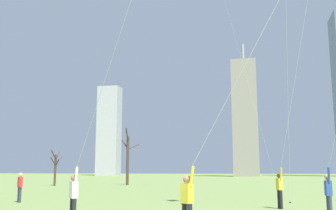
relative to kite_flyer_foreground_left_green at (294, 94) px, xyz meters
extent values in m
cylinder|color=black|center=(-0.77, 1.62, -4.67)|extent=(0.14, 0.14, 0.85)
cylinder|color=black|center=(-0.69, 1.42, -4.67)|extent=(0.14, 0.14, 0.85)
cube|color=yellow|center=(-0.73, 1.52, -3.97)|extent=(0.31, 0.39, 0.54)
sphere|color=brown|center=(-0.73, 1.52, -3.58)|extent=(0.22, 0.22, 0.22)
cylinder|color=yellow|center=(-0.81, 1.71, -4.00)|extent=(0.09, 0.09, 0.55)
cylinder|color=yellow|center=(-0.65, 1.33, -3.50)|extent=(0.16, 0.22, 0.56)
cube|color=white|center=(-7.70, -5.55, -3.97)|extent=(0.38, 0.38, 0.54)
sphere|color=#9E7051|center=(-7.70, -5.55, -3.58)|extent=(0.22, 0.22, 0.22)
cylinder|color=white|center=(-7.84, -5.40, -4.00)|extent=(0.09, 0.09, 0.55)
cylinder|color=white|center=(-7.55, -5.71, -3.50)|extent=(0.20, 0.21, 0.56)
cylinder|color=#33384C|center=(0.75, -2.22, -4.67)|extent=(0.14, 0.14, 0.85)
cylinder|color=#33384C|center=(0.77, -2.44, -4.67)|extent=(0.14, 0.14, 0.85)
cube|color=#2D4CA5|center=(0.76, -2.33, -3.97)|extent=(0.22, 0.35, 0.54)
sphere|color=tan|center=(0.76, -2.33, -3.58)|extent=(0.22, 0.22, 0.22)
cylinder|color=#2D4CA5|center=(0.74, -2.12, -4.00)|extent=(0.09, 0.09, 0.55)
cylinder|color=#2D4CA5|center=(0.77, -2.54, -3.50)|extent=(0.10, 0.21, 0.56)
cube|color=yellow|center=(-3.70, -6.78, -3.97)|extent=(0.39, 0.37, 0.54)
sphere|color=#9E7051|center=(-3.70, -6.78, -3.58)|extent=(0.22, 0.22, 0.22)
cylinder|color=yellow|center=(-3.87, -6.65, -4.00)|extent=(0.09, 0.09, 0.55)
cylinder|color=yellow|center=(-3.54, -6.91, -3.50)|extent=(0.21, 0.20, 0.56)
cylinder|color=#33384C|center=(-14.55, 2.11, -4.67)|extent=(0.14, 0.14, 0.85)
cylinder|color=#33384C|center=(-14.72, 2.25, -4.67)|extent=(0.14, 0.14, 0.85)
cube|color=red|center=(-14.63, 2.18, -3.97)|extent=(0.39, 0.37, 0.54)
sphere|color=beige|center=(-14.63, 2.18, -3.58)|extent=(0.22, 0.22, 0.22)
cylinder|color=red|center=(-14.47, 2.05, -4.00)|extent=(0.09, 0.09, 0.55)
cylinder|color=red|center=(-14.79, 2.32, -4.00)|extent=(0.09, 0.09, 0.55)
cylinder|color=silver|center=(0.06, 3.30, 2.06)|extent=(0.15, 3.18, 14.22)
cylinder|color=#3F3833|center=(-0.01, 4.89, -5.05)|extent=(0.10, 0.10, 0.08)
cylinder|color=silver|center=(-2.53, 18.78, 6.38)|extent=(5.35, 0.16, 22.86)
cylinder|color=#3F3833|center=(0.14, 18.85, -5.05)|extent=(0.10, 0.10, 0.08)
cylinder|color=#423326|center=(-17.01, 28.55, -2.13)|extent=(0.34, 0.34, 5.91)
cylinder|color=#423326|center=(-16.90, 27.78, 0.93)|extent=(0.41, 1.68, 1.66)
cylinder|color=#423326|center=(-17.53, 28.95, -0.13)|extent=(1.22, 0.99, 1.26)
cylinder|color=#423326|center=(-16.43, 29.02, -0.43)|extent=(1.27, 1.05, 0.79)
cylinder|color=#423326|center=(-24.47, 24.47, -3.32)|extent=(0.25, 0.25, 3.55)
cylinder|color=#423326|center=(-24.12, 24.21, -2.50)|extent=(0.84, 0.65, 0.91)
cylinder|color=#423326|center=(-24.66, 25.24, -1.71)|extent=(0.46, 1.62, 1.32)
cylinder|color=#423326|center=(-24.38, 23.74, -1.56)|extent=(0.31, 1.53, 1.10)
cylinder|color=#423326|center=(-24.42, 23.75, -2.30)|extent=(0.23, 1.50, 1.00)
cylinder|color=#423326|center=(-24.34, 24.95, -2.12)|extent=(0.36, 1.03, 0.75)
cube|color=gray|center=(-4.04, 99.17, 12.00)|extent=(7.29, 7.29, 34.19)
cylinder|color=#99999E|center=(-4.04, 99.17, 31.79)|extent=(0.80, 0.80, 5.39)
cube|color=#B2B2B7|center=(-50.94, 110.84, 10.34)|extent=(7.42, 5.42, 30.87)
camera|label=1|loc=(-1.84, -17.79, -3.34)|focal=41.94mm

